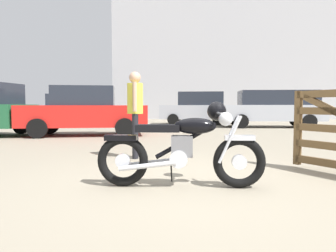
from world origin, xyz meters
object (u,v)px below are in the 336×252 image
object	(u,v)px
bystander	(135,105)
white_estate_far	(198,108)
pale_sedan_back	(85,111)
vintage_motorcycle	(185,147)
silver_sedan_mid	(65,108)
red_hatchback_near	(273,108)

from	to	relation	value
bystander	white_estate_far	size ratio (longest dim) A/B	0.42
bystander	pale_sedan_back	world-z (taller)	pale_sedan_back
vintage_motorcycle	bystander	xyz separation A→B (m)	(-0.97, 2.12, 0.53)
white_estate_far	pale_sedan_back	size ratio (longest dim) A/B	0.89
bystander	silver_sedan_mid	size ratio (longest dim) A/B	0.40
red_hatchback_near	silver_sedan_mid	xyz separation A→B (m)	(-11.91, 4.55, -0.02)
vintage_motorcycle	silver_sedan_mid	distance (m)	17.76
bystander	white_estate_far	bearing A→B (deg)	74.37
white_estate_far	pale_sedan_back	world-z (taller)	white_estate_far
bystander	white_estate_far	xyz separation A→B (m)	(1.59, 11.46, -0.10)
white_estate_far	silver_sedan_mid	world-z (taller)	same
vintage_motorcycle	pale_sedan_back	xyz separation A→B (m)	(-3.47, 6.74, 0.34)
red_hatchback_near	pale_sedan_back	bearing A→B (deg)	32.07
vintage_motorcycle	red_hatchback_near	size ratio (longest dim) A/B	0.44
vintage_motorcycle	red_hatchback_near	world-z (taller)	red_hatchback_near
bystander	red_hatchback_near	distance (m)	10.59
vintage_motorcycle	silver_sedan_mid	world-z (taller)	silver_sedan_mid
bystander	pale_sedan_back	size ratio (longest dim) A/B	0.37
vintage_motorcycle	red_hatchback_near	bearing A→B (deg)	70.24
bystander	pale_sedan_back	xyz separation A→B (m)	(-2.50, 4.62, -0.18)
silver_sedan_mid	white_estate_far	bearing A→B (deg)	153.38
vintage_motorcycle	pale_sedan_back	distance (m)	7.59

